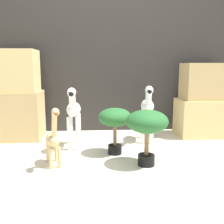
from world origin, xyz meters
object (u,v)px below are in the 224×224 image
(zebra_right, at_px, (148,108))
(potted_palm_back, at_px, (115,120))
(giraffe_figurine, at_px, (53,138))
(potted_palm_front, at_px, (147,125))
(zebra_left, at_px, (73,112))

(zebra_right, distance_m, potted_palm_back, 0.61)
(zebra_right, bearing_deg, potted_palm_back, -134.14)
(giraffe_figurine, xyz_separation_m, potted_palm_front, (0.85, -0.04, 0.12))
(zebra_left, bearing_deg, zebra_right, 12.81)
(zebra_right, distance_m, zebra_left, 0.89)
(potted_palm_back, bearing_deg, zebra_right, 45.86)
(zebra_right, relative_size, zebra_left, 1.00)
(zebra_right, height_order, giraffe_figurine, zebra_right)
(zebra_left, xyz_separation_m, potted_palm_front, (0.71, -0.58, -0.03))
(zebra_left, relative_size, potted_palm_back, 1.42)
(zebra_left, distance_m, potted_palm_back, 0.51)
(zebra_right, distance_m, giraffe_figurine, 1.26)
(giraffe_figurine, height_order, potted_palm_back, giraffe_figurine)
(potted_palm_front, bearing_deg, zebra_right, 78.54)
(giraffe_figurine, height_order, potted_palm_front, giraffe_figurine)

